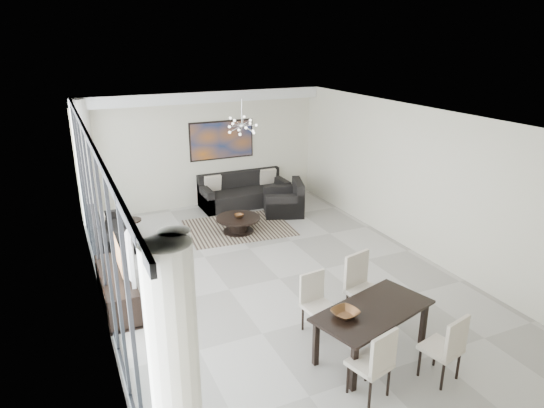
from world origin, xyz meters
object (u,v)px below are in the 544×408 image
sofa_main (244,194)px  television (124,255)px  coffee_table (238,224)px  tv_console (117,289)px  dining_table (373,315)px

sofa_main → television: size_ratio=1.99×
coffee_table → sofa_main: (0.80, 1.69, 0.08)m
coffee_table → tv_console: 3.55m
sofa_main → tv_console: 5.27m
sofa_main → tv_console: (-3.67, -3.78, -0.00)m
dining_table → television: bearing=135.8°
tv_console → coffee_table: bearing=36.0°
sofa_main → television: (-3.51, -3.82, 0.60)m
sofa_main → dining_table: bearing=-96.1°
television → dining_table: (2.81, -2.73, -0.26)m
sofa_main → dining_table: size_ratio=1.22×
coffee_table → tv_console: (-2.88, -2.09, 0.08)m
coffee_table → sofa_main: sofa_main is taller
coffee_table → dining_table: bearing=-88.9°
coffee_table → tv_console: size_ratio=0.56×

